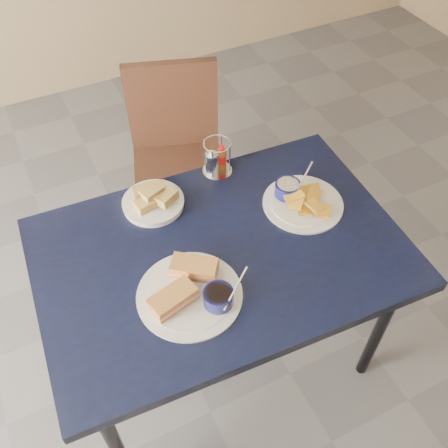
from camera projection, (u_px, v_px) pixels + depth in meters
name	position (u px, v px, depth m)	size (l,w,h in m)	color
ground	(210.00, 412.00, 2.01)	(6.00, 6.00, 0.00)	#515156
dining_table	(221.00, 262.00, 1.66)	(1.22, 0.85, 0.75)	black
chair_far	(171.00, 146.00, 2.33)	(0.52, 0.51, 0.88)	black
sandwich_plate	(192.00, 290.00, 1.48)	(0.32, 0.32, 0.12)	white
plantain_plate	(298.00, 198.00, 1.74)	(0.28, 0.28, 0.12)	white
bread_basket	(153.00, 200.00, 1.72)	(0.21, 0.21, 0.08)	white
condiment_caddy	(216.00, 160.00, 1.81)	(0.11, 0.11, 0.14)	silver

